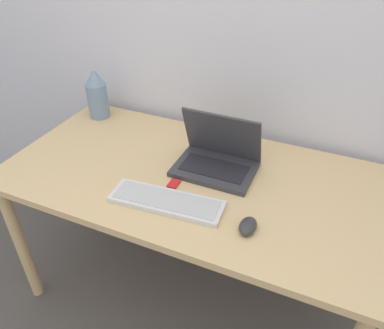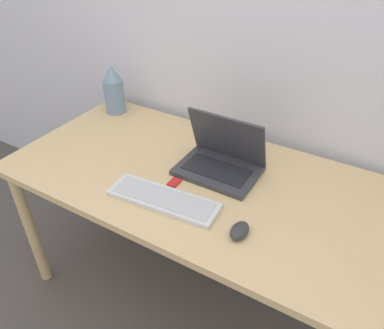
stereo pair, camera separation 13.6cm
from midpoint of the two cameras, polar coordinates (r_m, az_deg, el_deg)
The scene contains 7 objects.
wall_back at distance 1.63m, azimuth 4.13°, elevation 22.78°, with size 6.00×0.05×2.50m.
desk at distance 1.52m, azimuth -2.71°, elevation -3.88°, with size 1.49×0.76×0.71m.
laptop at distance 1.48m, azimuth 1.29°, elevation 1.07°, with size 0.31×0.23×0.23m.
keyboard at distance 1.34m, azimuth -6.84°, elevation -5.71°, with size 0.42×0.16×0.02m.
mouse at distance 1.24m, azimuth 5.39°, elevation -9.46°, with size 0.06×0.09×0.03m.
vase at distance 1.92m, azimuth -16.31°, elevation 10.19°, with size 0.10×0.10×0.24m.
mp3_player at distance 1.43m, azimuth -5.52°, elevation -3.04°, with size 0.04×0.05×0.01m.
Camera 1 is at (0.48, -0.70, 1.59)m, focal length 35.00 mm.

